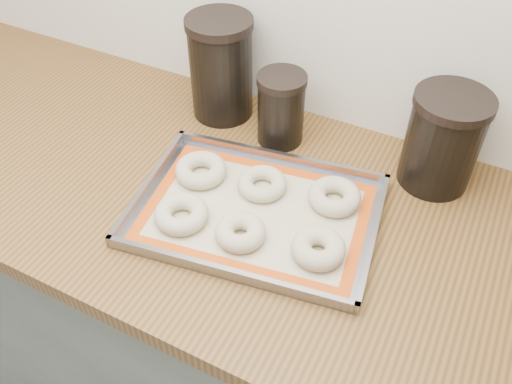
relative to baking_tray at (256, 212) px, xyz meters
The scene contains 13 objects.
cabinet 0.48m from the baking_tray, 37.30° to the left, with size 3.00×0.65×0.86m, color slate.
countertop 0.06m from the baking_tray, 37.30° to the left, with size 3.06×0.68×0.04m, color brown.
baking_tray is the anchor object (origin of this frame).
baking_mat 0.00m from the baking_tray, ahead, with size 0.46×0.35×0.00m.
bagel_front_left 0.14m from the baking_tray, 144.91° to the right, with size 0.10×0.10×0.03m, color beige.
bagel_front_mid 0.07m from the baking_tray, 86.32° to the right, with size 0.09×0.09×0.03m, color beige.
bagel_front_right 0.15m from the baking_tray, 16.47° to the right, with size 0.10×0.10×0.04m, color beige.
bagel_back_left 0.15m from the baking_tray, 164.32° to the left, with size 0.11×0.11×0.03m, color beige.
bagel_back_mid 0.07m from the baking_tray, 106.27° to the left, with size 0.10×0.10×0.03m, color beige.
bagel_back_right 0.16m from the baking_tray, 37.04° to the left, with size 0.10×0.10×0.03m, color beige.
canister_left 0.36m from the baking_tray, 129.94° to the left, with size 0.15×0.15×0.23m.
canister_mid 0.25m from the baking_tray, 104.15° to the left, with size 0.11×0.11×0.16m.
canister_right 0.39m from the baking_tray, 42.65° to the left, with size 0.15×0.15×0.20m.
Camera 1 is at (0.29, 1.00, 1.66)m, focal length 38.00 mm.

